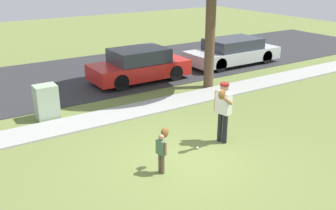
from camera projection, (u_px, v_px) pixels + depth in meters
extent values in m
plane|color=olive|center=(122.00, 116.00, 12.39)|extent=(48.00, 48.00, 0.00)
cube|color=#A3A39E|center=(120.00, 114.00, 12.46)|extent=(36.00, 1.20, 0.06)
cube|color=#2D2D30|center=(67.00, 78.00, 16.41)|extent=(36.00, 6.80, 0.02)
cylinder|color=black|center=(225.00, 129.00, 10.39)|extent=(0.13, 0.13, 0.83)
cylinder|color=black|center=(220.00, 127.00, 10.50)|extent=(0.13, 0.13, 0.83)
cube|color=silver|center=(224.00, 103.00, 10.20)|extent=(0.31, 0.44, 0.59)
sphere|color=#A87A5B|center=(225.00, 87.00, 10.06)|extent=(0.23, 0.23, 0.23)
cylinder|color=maroon|center=(225.00, 84.00, 10.03)|extent=(0.24, 0.24, 0.07)
cylinder|color=#A87A5B|center=(226.00, 100.00, 9.80)|extent=(0.52, 0.21, 0.40)
ellipsoid|color=brown|center=(222.00, 95.00, 9.61)|extent=(0.25, 0.19, 0.26)
cylinder|color=#A87A5B|center=(216.00, 100.00, 10.36)|extent=(0.10, 0.10, 0.55)
cylinder|color=brown|center=(160.00, 163.00, 8.98)|extent=(0.08, 0.08, 0.49)
cylinder|color=brown|center=(163.00, 164.00, 8.92)|extent=(0.08, 0.08, 0.49)
cube|color=#4C7251|center=(161.00, 147.00, 8.80)|extent=(0.18, 0.26, 0.34)
sphere|color=#A87A5B|center=(161.00, 137.00, 8.72)|extent=(0.13, 0.13, 0.13)
cylinder|color=#A87A5B|center=(161.00, 138.00, 8.95)|extent=(0.30, 0.12, 0.23)
ellipsoid|color=brown|center=(165.00, 133.00, 8.99)|extent=(0.25, 0.19, 0.26)
cylinder|color=#A87A5B|center=(166.00, 149.00, 8.71)|extent=(0.06, 0.06, 0.32)
sphere|color=white|center=(197.00, 148.00, 10.16)|extent=(0.07, 0.07, 0.07)
cube|color=#9EB293|center=(46.00, 102.00, 12.01)|extent=(0.67, 0.55, 1.08)
cylinder|color=brown|center=(211.00, 23.00, 14.43)|extent=(0.38, 0.38, 4.92)
cube|color=red|center=(139.00, 69.00, 15.86)|extent=(4.00, 1.75, 0.60)
cube|color=#2D333D|center=(139.00, 55.00, 15.66)|extent=(2.20, 1.61, 0.55)
cylinder|color=black|center=(156.00, 65.00, 17.15)|extent=(0.64, 0.22, 0.64)
cylinder|color=black|center=(175.00, 73.00, 15.94)|extent=(0.64, 0.22, 0.64)
cylinder|color=black|center=(104.00, 73.00, 15.88)|extent=(0.64, 0.22, 0.64)
cylinder|color=black|center=(121.00, 82.00, 14.68)|extent=(0.64, 0.22, 0.64)
cube|color=silver|center=(232.00, 55.00, 18.47)|extent=(4.60, 1.80, 0.55)
cube|color=#2D333D|center=(233.00, 44.00, 18.29)|extent=(2.53, 1.66, 0.50)
cylinder|color=black|center=(243.00, 51.00, 19.86)|extent=(0.64, 0.22, 0.64)
cylinder|color=black|center=(266.00, 57.00, 18.62)|extent=(0.64, 0.22, 0.64)
cylinder|color=black|center=(198.00, 58.00, 18.40)|extent=(0.64, 0.22, 0.64)
cylinder|color=black|center=(220.00, 65.00, 17.16)|extent=(0.64, 0.22, 0.64)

